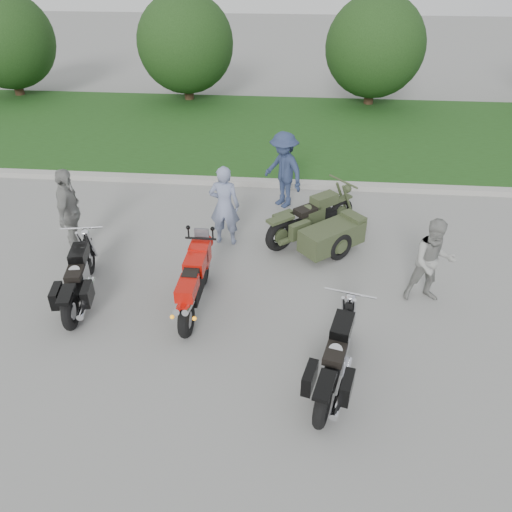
# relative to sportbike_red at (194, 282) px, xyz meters

# --- Properties ---
(ground) EXTENTS (80.00, 80.00, 0.00)m
(ground) POSITION_rel_sportbike_red_xyz_m (0.26, -0.71, -0.58)
(ground) COLOR gray
(ground) RESTS_ON ground
(curb) EXTENTS (60.00, 0.30, 0.15)m
(curb) POSITION_rel_sportbike_red_xyz_m (0.26, 5.29, -0.51)
(curb) COLOR #A8A69E
(curb) RESTS_ON ground
(grass_strip) EXTENTS (60.00, 8.00, 0.14)m
(grass_strip) POSITION_rel_sportbike_red_xyz_m (0.26, 9.44, -0.51)
(grass_strip) COLOR #25581E
(grass_strip) RESTS_ON ground
(tree_far_left) EXTENTS (3.60, 3.60, 4.00)m
(tree_far_left) POSITION_rel_sportbike_red_xyz_m (-9.74, 12.79, 1.61)
(tree_far_left) COLOR #3F2B1C
(tree_far_left) RESTS_ON ground
(tree_mid_left) EXTENTS (3.60, 3.60, 4.00)m
(tree_mid_left) POSITION_rel_sportbike_red_xyz_m (-2.74, 12.79, 1.61)
(tree_mid_left) COLOR #3F2B1C
(tree_mid_left) RESTS_ON ground
(tree_mid_right) EXTENTS (3.60, 3.60, 4.00)m
(tree_mid_right) POSITION_rel_sportbike_red_xyz_m (4.26, 12.79, 1.61)
(tree_mid_right) COLOR #3F2B1C
(tree_mid_right) RESTS_ON ground
(sportbike_red) EXTENTS (0.36, 2.08, 0.99)m
(sportbike_red) POSITION_rel_sportbike_red_xyz_m (0.00, 0.00, 0.00)
(sportbike_red) COLOR black
(sportbike_red) RESTS_ON ground
(cruiser_left) EXTENTS (0.64, 2.25, 0.87)m
(cruiser_left) POSITION_rel_sportbike_red_xyz_m (-2.11, 0.03, -0.14)
(cruiser_left) COLOR black
(cruiser_left) RESTS_ON ground
(cruiser_right) EXTENTS (0.71, 2.27, 0.89)m
(cruiser_right) POSITION_rel_sportbike_red_xyz_m (2.38, -1.57, -0.13)
(cruiser_right) COLOR black
(cruiser_right) RESTS_ON ground
(cruiser_sidecar) EXTENTS (2.12, 2.16, 0.95)m
(cruiser_sidecar) POSITION_rel_sportbike_red_xyz_m (2.26, 2.29, -0.14)
(cruiser_sidecar) COLOR black
(cruiser_sidecar) RESTS_ON ground
(person_stripe) EXTENTS (0.66, 0.45, 1.76)m
(person_stripe) POSITION_rel_sportbike_red_xyz_m (0.21, 2.33, 0.30)
(person_stripe) COLOR #7C86A8
(person_stripe) RESTS_ON ground
(person_grey) EXTENTS (0.84, 0.68, 1.63)m
(person_grey) POSITION_rel_sportbike_red_xyz_m (4.14, 0.66, 0.23)
(person_grey) COLOR gray
(person_grey) RESTS_ON ground
(person_denim) EXTENTS (1.33, 1.33, 1.85)m
(person_denim) POSITION_rel_sportbike_red_xyz_m (1.35, 4.21, 0.34)
(person_denim) COLOR navy
(person_denim) RESTS_ON ground
(person_back) EXTENTS (0.60, 1.14, 1.85)m
(person_back) POSITION_rel_sportbike_red_xyz_m (-2.84, 1.66, 0.35)
(person_back) COLOR gray
(person_back) RESTS_ON ground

